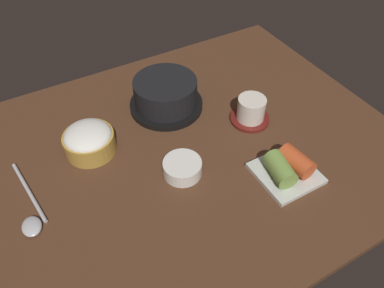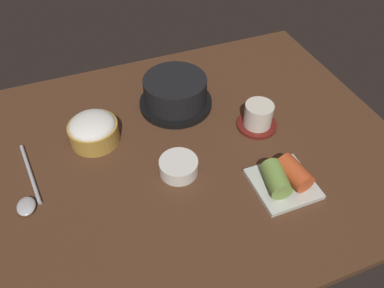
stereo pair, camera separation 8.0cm
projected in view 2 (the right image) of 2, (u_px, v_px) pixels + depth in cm
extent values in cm
cube|color=#4C2D1C|center=(181.00, 152.00, 83.84)|extent=(100.00, 76.00, 2.00)
cylinder|color=black|center=(176.00, 103.00, 93.47)|extent=(18.40, 18.40, 1.45)
cylinder|color=black|center=(175.00, 90.00, 90.59)|extent=(15.63, 15.63, 6.54)
cylinder|color=#D15619|center=(175.00, 80.00, 88.44)|extent=(13.76, 13.76, 0.60)
cylinder|color=#B78C38|center=(94.00, 133.00, 83.52)|extent=(11.25, 11.25, 4.72)
ellipsoid|color=white|center=(92.00, 125.00, 81.82)|extent=(10.35, 10.35, 3.94)
cylinder|color=maroon|center=(257.00, 125.00, 88.26)|extent=(9.61, 9.61, 0.80)
cylinder|color=silver|center=(258.00, 115.00, 85.93)|extent=(6.73, 6.73, 5.65)
cylinder|color=#C6D18C|center=(260.00, 106.00, 84.11)|extent=(5.72, 5.72, 0.40)
cylinder|color=white|center=(179.00, 167.00, 77.47)|extent=(8.26, 8.26, 3.27)
cylinder|color=#386B2D|center=(178.00, 162.00, 76.50)|extent=(6.78, 6.78, 0.50)
cube|color=silver|center=(283.00, 184.00, 75.73)|extent=(12.27, 12.27, 1.00)
cylinder|color=#7A9E47|center=(276.00, 179.00, 73.28)|extent=(5.59, 8.03, 4.31)
cylinder|color=#C64C23|center=(294.00, 173.00, 74.35)|extent=(5.16, 7.82, 4.31)
cylinder|color=#B7B7BC|center=(30.00, 173.00, 77.87)|extent=(3.32, 17.74, 0.80)
ellipsoid|color=#B7B7BC|center=(26.00, 206.00, 71.63)|extent=(3.60, 4.68, 1.26)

